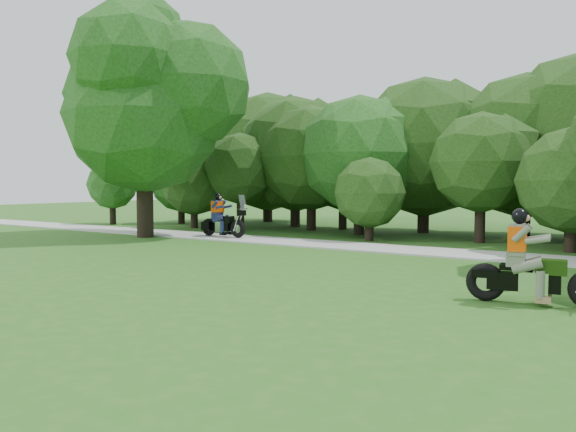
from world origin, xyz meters
The scene contains 6 objects.
ground centered at (0.00, 0.00, 0.00)m, with size 100.00×100.00×0.00m, color #265B1A.
walkway centered at (0.00, 8.00, 0.03)m, with size 60.00×2.20×0.06m, color #A2A29D.
tree_line centered at (1.89, 14.37, 3.57)m, with size 39.11×12.24×7.47m.
big_tree_west centered at (-10.54, 6.85, 5.76)m, with size 8.64×6.56×9.96m.
chopper_motorcycle centered at (5.28, 1.46, 0.65)m, with size 2.48×0.76×1.78m.
touring_motorcycle centered at (-7.69, 7.98, 0.71)m, with size 2.33×0.71×1.78m.
Camera 1 is at (7.25, -9.51, 2.24)m, focal length 35.00 mm.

